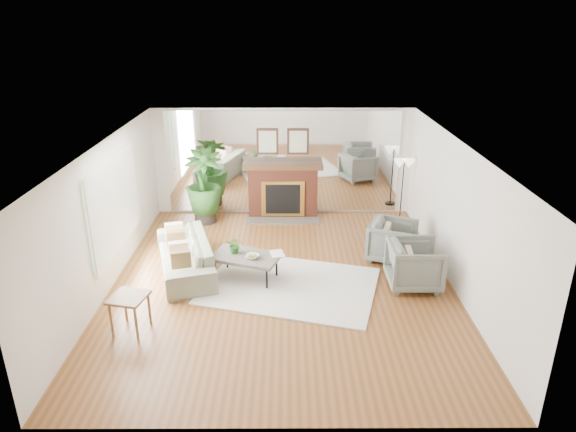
{
  "coord_description": "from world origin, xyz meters",
  "views": [
    {
      "loc": [
        0.08,
        -8.12,
        4.48
      ],
      "look_at": [
        0.11,
        0.6,
        1.03
      ],
      "focal_mm": 32.0,
      "sensor_mm": 36.0,
      "label": 1
    }
  ],
  "objects_px": {
    "potted_ficus": "(203,184)",
    "floor_lamp": "(404,169)",
    "fireplace": "(283,189)",
    "coffee_table": "(246,257)",
    "sofa": "(185,255)",
    "side_table": "(129,302)",
    "armchair_back": "(393,241)",
    "armchair_front": "(415,265)"
  },
  "relations": [
    {
      "from": "sofa",
      "to": "armchair_front",
      "type": "xyz_separation_m",
      "value": [
        4.11,
        -0.58,
        0.09
      ]
    },
    {
      "from": "armchair_back",
      "to": "floor_lamp",
      "type": "bearing_deg",
      "value": 6.53
    },
    {
      "from": "armchair_back",
      "to": "floor_lamp",
      "type": "relative_size",
      "value": 0.59
    },
    {
      "from": "fireplace",
      "to": "potted_ficus",
      "type": "height_order",
      "value": "fireplace"
    },
    {
      "from": "potted_ficus",
      "to": "floor_lamp",
      "type": "distance_m",
      "value": 4.5
    },
    {
      "from": "armchair_back",
      "to": "armchair_front",
      "type": "relative_size",
      "value": 0.95
    },
    {
      "from": "sofa",
      "to": "potted_ficus",
      "type": "distance_m",
      "value": 2.5
    },
    {
      "from": "coffee_table",
      "to": "potted_ficus",
      "type": "xyz_separation_m",
      "value": [
        -1.14,
        2.75,
        0.48
      ]
    },
    {
      "from": "fireplace",
      "to": "floor_lamp",
      "type": "relative_size",
      "value": 1.39
    },
    {
      "from": "fireplace",
      "to": "floor_lamp",
      "type": "xyz_separation_m",
      "value": [
        2.7,
        -0.39,
        0.6
      ]
    },
    {
      "from": "sofa",
      "to": "armchair_front",
      "type": "relative_size",
      "value": 2.44
    },
    {
      "from": "side_table",
      "to": "sofa",
      "type": "bearing_deg",
      "value": 76.35
    },
    {
      "from": "armchair_back",
      "to": "side_table",
      "type": "xyz_separation_m",
      "value": [
        -4.4,
        -2.39,
        0.09
      ]
    },
    {
      "from": "coffee_table",
      "to": "sofa",
      "type": "bearing_deg",
      "value": 164.24
    },
    {
      "from": "side_table",
      "to": "coffee_table",
      "type": "bearing_deg",
      "value": 44.62
    },
    {
      "from": "fireplace",
      "to": "potted_ficus",
      "type": "bearing_deg",
      "value": -167.36
    },
    {
      "from": "sofa",
      "to": "floor_lamp",
      "type": "xyz_separation_m",
      "value": [
        4.5,
        2.44,
        0.93
      ]
    },
    {
      "from": "fireplace",
      "to": "coffee_table",
      "type": "distance_m",
      "value": 3.22
    },
    {
      "from": "side_table",
      "to": "fireplace",
      "type": "bearing_deg",
      "value": 64.49
    },
    {
      "from": "armchair_front",
      "to": "potted_ficus",
      "type": "distance_m",
      "value": 5.11
    },
    {
      "from": "sofa",
      "to": "potted_ficus",
      "type": "xyz_separation_m",
      "value": [
        0.02,
        2.42,
        0.59
      ]
    },
    {
      "from": "sofa",
      "to": "potted_ficus",
      "type": "bearing_deg",
      "value": 163.14
    },
    {
      "from": "sofa",
      "to": "armchair_back",
      "type": "height_order",
      "value": "armchair_back"
    },
    {
      "from": "coffee_table",
      "to": "floor_lamp",
      "type": "xyz_separation_m",
      "value": [
        3.35,
        2.76,
        0.82
      ]
    },
    {
      "from": "sofa",
      "to": "floor_lamp",
      "type": "height_order",
      "value": "floor_lamp"
    },
    {
      "from": "potted_ficus",
      "to": "side_table",
      "type": "bearing_deg",
      "value": -96.35
    },
    {
      "from": "coffee_table",
      "to": "sofa",
      "type": "relative_size",
      "value": 0.61
    },
    {
      "from": "coffee_table",
      "to": "sofa",
      "type": "xyz_separation_m",
      "value": [
        -1.15,
        0.33,
        -0.11
      ]
    },
    {
      "from": "armchair_back",
      "to": "potted_ficus",
      "type": "relative_size",
      "value": 0.5
    },
    {
      "from": "fireplace",
      "to": "side_table",
      "type": "bearing_deg",
      "value": -115.51
    },
    {
      "from": "armchair_front",
      "to": "floor_lamp",
      "type": "distance_m",
      "value": 3.16
    },
    {
      "from": "fireplace",
      "to": "armchair_front",
      "type": "bearing_deg",
      "value": -55.84
    },
    {
      "from": "armchair_back",
      "to": "fireplace",
      "type": "bearing_deg",
      "value": 64.57
    },
    {
      "from": "fireplace",
      "to": "coffee_table",
      "type": "bearing_deg",
      "value": -101.57
    },
    {
      "from": "sofa",
      "to": "armchair_back",
      "type": "xyz_separation_m",
      "value": [
        3.93,
        0.46,
        0.07
      ]
    },
    {
      "from": "armchair_back",
      "to": "coffee_table",
      "type": "bearing_deg",
      "value": 128.33
    },
    {
      "from": "armchair_back",
      "to": "potted_ficus",
      "type": "height_order",
      "value": "potted_ficus"
    },
    {
      "from": "side_table",
      "to": "potted_ficus",
      "type": "height_order",
      "value": "potted_ficus"
    },
    {
      "from": "sofa",
      "to": "side_table",
      "type": "distance_m",
      "value": 1.99
    },
    {
      "from": "fireplace",
      "to": "sofa",
      "type": "bearing_deg",
      "value": -122.51
    },
    {
      "from": "armchair_back",
      "to": "armchair_front",
      "type": "height_order",
      "value": "armchair_front"
    },
    {
      "from": "fireplace",
      "to": "side_table",
      "type": "xyz_separation_m",
      "value": [
        -2.27,
        -4.75,
        -0.17
      ]
    }
  ]
}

